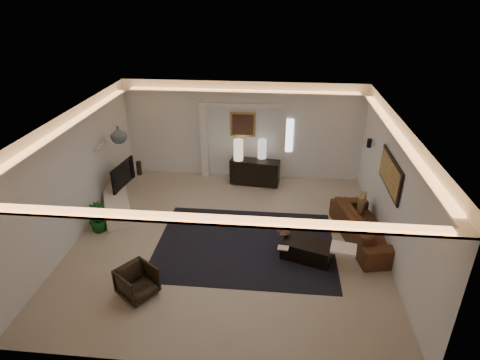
# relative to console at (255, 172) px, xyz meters

# --- Properties ---
(floor) EXTENTS (7.00, 7.00, 0.00)m
(floor) POSITION_rel_console_xyz_m (-0.41, -2.92, -0.40)
(floor) COLOR #AFA68E
(floor) RESTS_ON ground
(ceiling) EXTENTS (7.00, 7.00, 0.00)m
(ceiling) POSITION_rel_console_xyz_m (-0.41, -2.92, 2.50)
(ceiling) COLOR white
(ceiling) RESTS_ON ground
(wall_back) EXTENTS (7.00, 0.00, 7.00)m
(wall_back) POSITION_rel_console_xyz_m (-0.41, 0.58, 1.05)
(wall_back) COLOR white
(wall_back) RESTS_ON ground
(wall_front) EXTENTS (7.00, 0.00, 7.00)m
(wall_front) POSITION_rel_console_xyz_m (-0.41, -6.42, 1.05)
(wall_front) COLOR white
(wall_front) RESTS_ON ground
(wall_left) EXTENTS (0.00, 7.00, 7.00)m
(wall_left) POSITION_rel_console_xyz_m (-3.91, -2.92, 1.05)
(wall_left) COLOR white
(wall_left) RESTS_ON ground
(wall_right) EXTENTS (0.00, 7.00, 7.00)m
(wall_right) POSITION_rel_console_xyz_m (3.09, -2.92, 1.05)
(wall_right) COLOR white
(wall_right) RESTS_ON ground
(cove_soffit) EXTENTS (7.00, 7.00, 0.04)m
(cove_soffit) POSITION_rel_console_xyz_m (-0.41, -2.92, 2.22)
(cove_soffit) COLOR silver
(cove_soffit) RESTS_ON ceiling
(daylight_slit) EXTENTS (0.25, 0.03, 1.00)m
(daylight_slit) POSITION_rel_console_xyz_m (0.94, 0.56, 0.95)
(daylight_slit) COLOR white
(daylight_slit) RESTS_ON wall_back
(area_rug) EXTENTS (4.00, 3.00, 0.01)m
(area_rug) POSITION_rel_console_xyz_m (-0.01, -3.12, -0.39)
(area_rug) COLOR black
(area_rug) RESTS_ON ground
(pilaster_left) EXTENTS (0.22, 0.20, 2.20)m
(pilaster_left) POSITION_rel_console_xyz_m (-1.56, 0.48, 0.70)
(pilaster_left) COLOR silver
(pilaster_left) RESTS_ON ground
(pilaster_right) EXTENTS (0.22, 0.20, 2.20)m
(pilaster_right) POSITION_rel_console_xyz_m (0.74, 0.48, 0.70)
(pilaster_right) COLOR silver
(pilaster_right) RESTS_ON ground
(alcove_header) EXTENTS (2.52, 0.20, 0.12)m
(alcove_header) POSITION_rel_console_xyz_m (-0.41, 0.48, 1.85)
(alcove_header) COLOR silver
(alcove_header) RESTS_ON wall_back
(painting_frame) EXTENTS (0.74, 0.04, 0.74)m
(painting_frame) POSITION_rel_console_xyz_m (-0.41, 0.55, 1.25)
(painting_frame) COLOR tan
(painting_frame) RESTS_ON wall_back
(painting_canvas) EXTENTS (0.62, 0.02, 0.62)m
(painting_canvas) POSITION_rel_console_xyz_m (-0.41, 0.52, 1.25)
(painting_canvas) COLOR #4C2D1E
(painting_canvas) RESTS_ON wall_back
(art_panel_frame) EXTENTS (0.04, 1.64, 0.74)m
(art_panel_frame) POSITION_rel_console_xyz_m (3.06, -2.62, 1.30)
(art_panel_frame) COLOR black
(art_panel_frame) RESTS_ON wall_right
(art_panel_gold) EXTENTS (0.02, 1.50, 0.62)m
(art_panel_gold) POSITION_rel_console_xyz_m (3.04, -2.62, 1.30)
(art_panel_gold) COLOR tan
(art_panel_gold) RESTS_ON wall_right
(wall_sconce) EXTENTS (0.12, 0.12, 0.22)m
(wall_sconce) POSITION_rel_console_xyz_m (2.97, -0.72, 1.28)
(wall_sconce) COLOR black
(wall_sconce) RESTS_ON wall_right
(wall_niche) EXTENTS (0.10, 0.55, 0.04)m
(wall_niche) POSITION_rel_console_xyz_m (-3.85, -1.52, 1.25)
(wall_niche) COLOR silver
(wall_niche) RESTS_ON wall_left
(console) EXTENTS (1.47, 0.63, 0.71)m
(console) POSITION_rel_console_xyz_m (0.00, 0.00, 0.00)
(console) COLOR black
(console) RESTS_ON ground
(lamp_left) EXTENTS (0.28, 0.28, 0.61)m
(lamp_left) POSITION_rel_console_xyz_m (-0.49, 0.01, 0.69)
(lamp_left) COLOR #FCE5B1
(lamp_left) RESTS_ON console
(lamp_right) EXTENTS (0.25, 0.25, 0.56)m
(lamp_right) POSITION_rel_console_xyz_m (0.19, 0.22, 0.69)
(lamp_right) COLOR beige
(lamp_right) RESTS_ON console
(media_ledge) EXTENTS (1.53, 2.38, 0.44)m
(media_ledge) POSITION_rel_console_xyz_m (-3.56, -1.74, -0.18)
(media_ledge) COLOR white
(media_ledge) RESTS_ON ground
(tv) EXTENTS (1.15, 0.30, 0.66)m
(tv) POSITION_rel_console_xyz_m (-3.56, -1.32, 0.38)
(tv) COLOR black
(tv) RESTS_ON media_ledge
(figurine) EXTENTS (0.17, 0.17, 0.40)m
(figurine) POSITION_rel_console_xyz_m (-3.26, -0.61, 0.24)
(figurine) COLOR black
(figurine) RESTS_ON media_ledge
(ginger_jar) EXTENTS (0.48, 0.48, 0.44)m
(ginger_jar) POSITION_rel_console_xyz_m (-3.44, -1.29, 1.49)
(ginger_jar) COLOR slate
(ginger_jar) RESTS_ON wall_niche
(plant) EXTENTS (0.57, 0.57, 0.72)m
(plant) POSITION_rel_console_xyz_m (-3.56, -2.88, -0.04)
(plant) COLOR #0F4312
(plant) RESTS_ON ground
(sofa) EXTENTS (2.49, 1.38, 0.69)m
(sofa) POSITION_rel_console_xyz_m (2.71, -2.63, -0.06)
(sofa) COLOR #402F1B
(sofa) RESTS_ON ground
(throw_blanket) EXTENTS (0.58, 0.51, 0.06)m
(throw_blanket) POSITION_rel_console_xyz_m (2.04, -3.82, 0.15)
(throw_blanket) COLOR silver
(throw_blanket) RESTS_ON sofa
(throw_pillow) EXTENTS (0.27, 0.42, 0.41)m
(throw_pillow) POSITION_rel_console_xyz_m (2.73, -1.85, 0.15)
(throw_pillow) COLOR #957D4B
(throw_pillow) RESTS_ON sofa
(coffee_table) EXTENTS (1.16, 0.88, 0.39)m
(coffee_table) POSITION_rel_console_xyz_m (1.35, -3.48, -0.20)
(coffee_table) COLOR black
(coffee_table) RESTS_ON ground
(bowl) EXTENTS (0.36, 0.36, 0.07)m
(bowl) POSITION_rel_console_xyz_m (0.83, -3.20, 0.05)
(bowl) COLOR #492F25
(bowl) RESTS_ON coffee_table
(magazine) EXTENTS (0.24, 0.19, 0.03)m
(magazine) POSITION_rel_console_xyz_m (0.83, -3.73, 0.02)
(magazine) COLOR beige
(magazine) RESTS_ON coffee_table
(armchair) EXTENTS (0.90, 0.90, 0.59)m
(armchair) POSITION_rel_console_xyz_m (-1.90, -4.93, -0.10)
(armchair) COLOR black
(armchair) RESTS_ON ground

